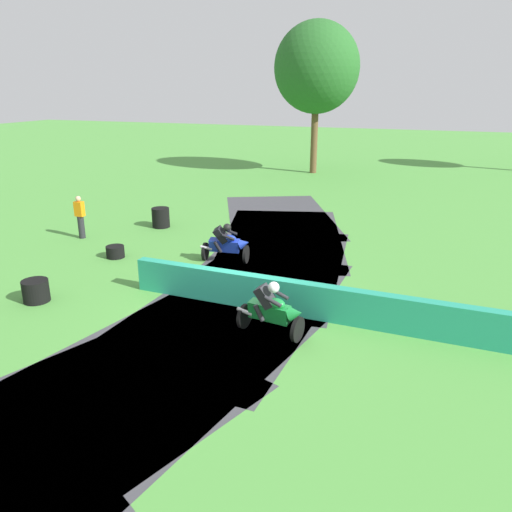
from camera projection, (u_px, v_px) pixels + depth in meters
name	position (u px, v px, depth m)	size (l,w,h in m)	color
ground_plane	(238.00, 304.00, 13.37)	(120.00, 120.00, 0.00)	#4C933D
track_asphalt	(203.00, 298.00, 13.74)	(9.14, 28.29, 0.01)	#3D3D42
safety_barrier	(452.00, 323.00, 11.30)	(0.30, 16.64, 0.90)	#239375
motorcycle_lead_green	(272.00, 310.00, 11.48)	(1.71, 0.90, 1.42)	black
motorcycle_chase_blue	(227.00, 244.00, 16.34)	(1.68, 0.91, 1.43)	black
tire_stack_mid_a	(36.00, 291.00, 13.47)	(0.70, 0.70, 0.60)	black
tire_stack_mid_b	(115.00, 252.00, 16.97)	(0.61, 0.61, 0.40)	black
tire_stack_far	(161.00, 218.00, 20.56)	(0.71, 0.71, 0.80)	black
track_marshal	(80.00, 217.00, 18.94)	(0.34, 0.24, 1.63)	#232328
tree_far_left	(317.00, 68.00, 31.49)	(5.37, 5.37, 9.43)	brown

